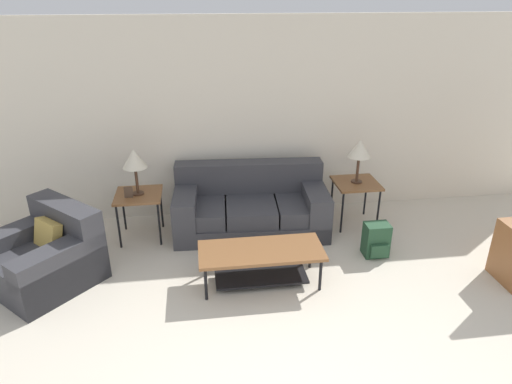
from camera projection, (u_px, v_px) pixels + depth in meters
The scene contains 10 objects.
wall_back at pixel (246, 120), 5.97m from camera, with size 9.20×0.06×2.60m.
couch at pixel (251, 208), 5.86m from camera, with size 1.97×1.04×0.82m.
armchair at pixel (45, 257), 4.81m from camera, with size 1.37×1.37×0.80m.
coffee_table at pixel (261, 258), 4.76m from camera, with size 1.29×0.55×0.41m.
side_table_left at pixel (139, 198), 5.55m from camera, with size 0.56×0.54×0.59m.
side_table_right at pixel (356, 186), 5.89m from camera, with size 0.56×0.54×0.59m.
table_lamp_left at pixel (134, 160), 5.35m from camera, with size 0.29×0.29×0.57m.
table_lamp_right at pixel (360, 149), 5.69m from camera, with size 0.29×0.29×0.57m.
backpack at pixel (376, 240), 5.30m from camera, with size 0.28×0.28×0.40m.
picture_frame at pixel (128, 192), 5.42m from camera, with size 0.10×0.04×0.13m.
Camera 1 is at (-0.65, -1.94, 2.88)m, focal length 32.00 mm.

